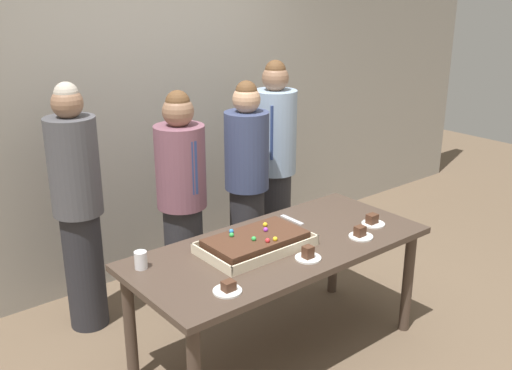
{
  "coord_description": "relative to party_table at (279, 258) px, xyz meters",
  "views": [
    {
      "loc": [
        -2.13,
        -2.39,
        2.25
      ],
      "look_at": [
        -0.06,
        0.15,
        1.11
      ],
      "focal_mm": 41.25,
      "sensor_mm": 36.0,
      "label": 1
    }
  ],
  "objects": [
    {
      "name": "interior_back_panel",
      "position": [
        0.0,
        1.6,
        0.83
      ],
      "size": [
        8.0,
        0.12,
        3.0
      ],
      "primitive_type": "cube",
      "color": "#9E998E",
      "rests_on": "ground_plane"
    },
    {
      "name": "person_serving_front",
      "position": [
        0.35,
        0.76,
        0.17
      ],
      "size": [
        0.32,
        0.32,
        1.61
      ],
      "rotation": [
        0.0,
        0.0,
        -2.18
      ],
      "color": "#28282D",
      "rests_on": "ground_plane"
    },
    {
      "name": "cake_server_utensil",
      "position": [
        0.31,
        0.23,
        0.09
      ],
      "size": [
        0.03,
        0.2,
        0.01
      ],
      "primitive_type": "cube",
      "color": "silver",
      "rests_on": "party_table"
    },
    {
      "name": "ground_plane",
      "position": [
        0.0,
        0.0,
        -0.67
      ],
      "size": [
        12.0,
        12.0,
        0.0
      ],
      "primitive_type": "plane",
      "color": "brown"
    },
    {
      "name": "sheet_cake",
      "position": [
        -0.15,
        0.04,
        0.13
      ],
      "size": [
        0.65,
        0.39,
        0.11
      ],
      "color": "beige",
      "rests_on": "party_table"
    },
    {
      "name": "person_striped_tie_right",
      "position": [
        -0.17,
        0.81,
        0.16
      ],
      "size": [
        0.34,
        0.34,
        1.59
      ],
      "rotation": [
        0.0,
        0.0,
        -1.55
      ],
      "color": "#28282D",
      "rests_on": "ground_plane"
    },
    {
      "name": "party_table",
      "position": [
        0.0,
        0.0,
        0.0
      ],
      "size": [
        1.85,
        0.83,
        0.76
      ],
      "color": "#47382D",
      "rests_on": "ground_plane"
    },
    {
      "name": "person_green_shirt_behind",
      "position": [
        -0.79,
        1.08,
        0.21
      ],
      "size": [
        0.32,
        0.32,
        1.68
      ],
      "rotation": [
        0.0,
        0.0,
        -1.02
      ],
      "color": "#28282D",
      "rests_on": "ground_plane"
    },
    {
      "name": "plated_slice_near_right",
      "position": [
        0.46,
        -0.23,
        0.11
      ],
      "size": [
        0.15,
        0.15,
        0.07
      ],
      "color": "white",
      "rests_on": "party_table"
    },
    {
      "name": "plated_slice_near_left",
      "position": [
        0.67,
        -0.15,
        0.11
      ],
      "size": [
        0.15,
        0.15,
        0.07
      ],
      "color": "white",
      "rests_on": "party_table"
    },
    {
      "name": "plated_slice_far_right",
      "position": [
        -0.0,
        -0.25,
        0.11
      ],
      "size": [
        0.15,
        0.15,
        0.08
      ],
      "color": "white",
      "rests_on": "party_table"
    },
    {
      "name": "person_far_right_suit",
      "position": [
        0.78,
        0.95,
        0.21
      ],
      "size": [
        0.34,
        0.34,
        1.7
      ],
      "rotation": [
        0.0,
        0.0,
        -2.37
      ],
      "color": "#28282D",
      "rests_on": "ground_plane"
    },
    {
      "name": "plated_slice_far_left",
      "position": [
        -0.58,
        -0.26,
        0.11
      ],
      "size": [
        0.15,
        0.15,
        0.06
      ],
      "color": "white",
      "rests_on": "party_table"
    },
    {
      "name": "drink_cup_nearest",
      "position": [
        -0.79,
        0.25,
        0.14
      ],
      "size": [
        0.07,
        0.07,
        0.1
      ],
      "primitive_type": "cylinder",
      "color": "white",
      "rests_on": "party_table"
    }
  ]
}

